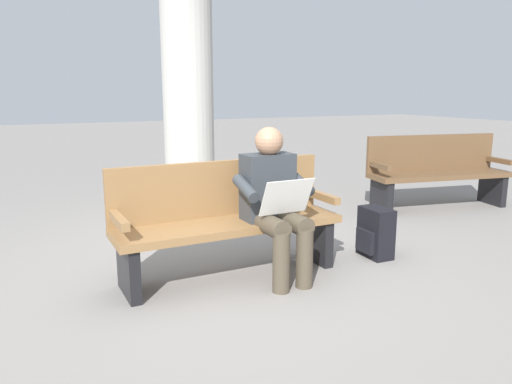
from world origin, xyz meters
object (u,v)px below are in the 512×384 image
object	(u,v)px
support_pillar	(186,37)
bench_near	(226,218)
bench_far	(437,171)
person_seated	(274,199)
backpack	(375,233)

from	to	relation	value
support_pillar	bench_near	bearing A→B (deg)	77.51
support_pillar	bench_far	bearing A→B (deg)	149.58
bench_far	support_pillar	bearing A→B (deg)	-19.49
bench_near	support_pillar	world-z (taller)	support_pillar
person_seated	bench_far	size ratio (longest dim) A/B	0.63
person_seated	support_pillar	xyz separation A→B (m)	(-0.26, -2.80, 1.47)
person_seated	backpack	xyz separation A→B (m)	(-1.03, -0.03, -0.41)
bench_near	backpack	world-z (taller)	bench_near
bench_far	support_pillar	distance (m)	3.54
bench_near	person_seated	size ratio (longest dim) A/B	1.53
person_seated	support_pillar	size ratio (longest dim) A/B	0.28
bench_far	person_seated	bearing A→B (deg)	33.01
person_seated	bench_far	world-z (taller)	person_seated
person_seated	support_pillar	bearing A→B (deg)	-96.11
backpack	support_pillar	bearing A→B (deg)	-74.48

